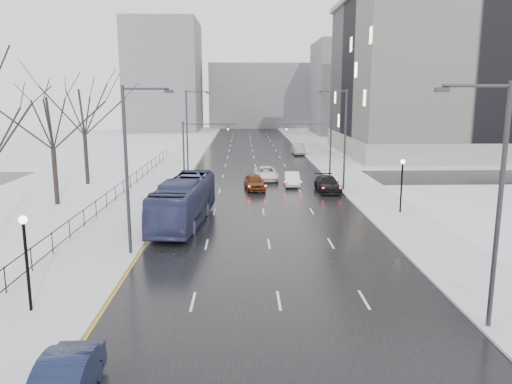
{
  "coord_description": "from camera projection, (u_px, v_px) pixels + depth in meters",
  "views": [
    {
      "loc": [
        -1.64,
        -8.78,
        9.49
      ],
      "look_at": [
        -0.7,
        26.81,
        2.5
      ],
      "focal_mm": 35.0,
      "sensor_mm": 36.0,
      "label": 1
    }
  ],
  "objects": [
    {
      "name": "cross_road",
      "position": [
        257.0,
        178.0,
        57.56
      ],
      "size": [
        130.0,
        10.0,
        0.04
      ],
      "primitive_type": "cube",
      "color": "black",
      "rests_on": "ground"
    },
    {
      "name": "sedan_right_far",
      "position": [
        328.0,
        184.0,
        49.2
      ],
      "size": [
        2.22,
        5.23,
        1.5
      ],
      "primitive_type": "imported",
      "rotation": [
        0.0,
        0.0,
        0.02
      ],
      "color": "black",
      "rests_on": "road"
    },
    {
      "name": "bldg_far_left",
      "position": [
        164.0,
        77.0,
        129.83
      ],
      "size": [
        18.0,
        22.0,
        28.0
      ],
      "primitive_type": "cube",
      "color": "slate",
      "rests_on": "ground"
    },
    {
      "name": "streetlight_l_near",
      "position": [
        130.0,
        162.0,
        28.8
      ],
      "size": [
        2.95,
        0.25,
        10.0
      ],
      "color": "#2D2D33",
      "rests_on": "ground"
    },
    {
      "name": "streetlight_r_mid",
      "position": [
        343.0,
        134.0,
        48.85
      ],
      "size": [
        2.95,
        0.25,
        10.0
      ],
      "color": "#2D2D33",
      "rests_on": "ground"
    },
    {
      "name": "bus",
      "position": [
        184.0,
        201.0,
        36.87
      ],
      "size": [
        3.95,
        12.22,
        3.34
      ],
      "primitive_type": "imported",
      "rotation": [
        0.0,
        0.0,
        -0.1
      ],
      "color": "navy",
      "rests_on": "road"
    },
    {
      "name": "iron_fence",
      "position": [
        100.0,
        205.0,
        39.4
      ],
      "size": [
        0.06,
        70.0,
        1.3
      ],
      "color": "black",
      "rests_on": "sidewalk_left"
    },
    {
      "name": "sedan_right_cross",
      "position": [
        266.0,
        173.0,
        55.85
      ],
      "size": [
        2.67,
        5.44,
        1.49
      ],
      "primitive_type": "imported",
      "rotation": [
        0.0,
        0.0,
        0.04
      ],
      "color": "white",
      "rests_on": "road"
    },
    {
      "name": "streetlight_l_far",
      "position": [
        189.0,
        127.0,
        60.19
      ],
      "size": [
        2.95,
        0.25,
        10.0
      ],
      "color": "#2D2D33",
      "rests_on": "ground"
    },
    {
      "name": "park_strip",
      "position": [
        110.0,
        164.0,
        68.81
      ],
      "size": [
        14.0,
        150.0,
        0.12
      ],
      "primitive_type": "cube",
      "color": "white",
      "rests_on": "ground"
    },
    {
      "name": "sidewalk_left",
      "position": [
        179.0,
        163.0,
        69.05
      ],
      "size": [
        5.0,
        150.0,
        0.16
      ],
      "primitive_type": "cube",
      "color": "silver",
      "rests_on": "ground"
    },
    {
      "name": "sedan_center_near",
      "position": [
        254.0,
        182.0,
        50.17
      ],
      "size": [
        2.31,
        4.69,
        1.54
      ],
      "primitive_type": "imported",
      "rotation": [
        0.0,
        0.0,
        0.11
      ],
      "color": "#4D250D",
      "rests_on": "road"
    },
    {
      "name": "sidewalk_right",
      "position": [
        330.0,
        163.0,
        69.59
      ],
      "size": [
        5.0,
        150.0,
        0.16
      ],
      "primitive_type": "cube",
      "color": "silver",
      "rests_on": "ground"
    },
    {
      "name": "road",
      "position": [
        255.0,
        164.0,
        69.33
      ],
      "size": [
        16.0,
        150.0,
        0.04
      ],
      "primitive_type": "cube",
      "color": "black",
      "rests_on": "ground"
    },
    {
      "name": "no_uturn_sign",
      "position": [
        344.0,
        163.0,
        53.43
      ],
      "size": [
        0.6,
        0.06,
        2.7
      ],
      "color": "#2D2D33",
      "rests_on": "sidewalk_right"
    },
    {
      "name": "sedan_right_near",
      "position": [
        292.0,
        179.0,
        52.36
      ],
      "size": [
        1.69,
        4.4,
        1.43
      ],
      "primitive_type": "imported",
      "rotation": [
        0.0,
        0.0,
        -0.04
      ],
      "color": "white",
      "rests_on": "road"
    },
    {
      "name": "lamppost_r_mid",
      "position": [
        402.0,
        178.0,
        39.62
      ],
      "size": [
        0.36,
        0.36,
        4.28
      ],
      "color": "black",
      "rests_on": "sidewalk_right"
    },
    {
      "name": "tree_park_d",
      "position": [
        58.0,
        205.0,
        43.37
      ],
      "size": [
        8.75,
        8.75,
        12.5
      ],
      "primitive_type": null,
      "color": "black",
      "rests_on": "ground"
    },
    {
      "name": "streetlight_r_near",
      "position": [
        495.0,
        195.0,
        19.42
      ],
      "size": [
        2.95,
        0.25,
        10.0
      ],
      "color": "#2D2D33",
      "rests_on": "ground"
    },
    {
      "name": "lamppost_l",
      "position": [
        26.0,
        249.0,
        21.4
      ],
      "size": [
        0.36,
        0.36,
        4.28
      ],
      "color": "black",
      "rests_on": "sidewalk_left"
    },
    {
      "name": "bldg_far_right",
      "position": [
        364.0,
        88.0,
        121.89
      ],
      "size": [
        24.0,
        20.0,
        22.0
      ],
      "primitive_type": "cube",
      "color": "slate",
      "rests_on": "ground"
    },
    {
      "name": "sedan_right_distant",
      "position": [
        298.0,
        149.0,
        79.69
      ],
      "size": [
        1.96,
        5.17,
        1.68
      ],
      "primitive_type": "imported",
      "rotation": [
        0.0,
        0.0,
        0.03
      ],
      "color": "gray",
      "rests_on": "road"
    },
    {
      "name": "mast_signal_left",
      "position": [
        193.0,
        143.0,
        56.58
      ],
      "size": [
        6.1,
        0.33,
        6.5
      ],
      "color": "#2D2D33",
      "rests_on": "ground"
    },
    {
      "name": "mast_signal_right",
      "position": [
        321.0,
        142.0,
        56.96
      ],
      "size": [
        6.1,
        0.33,
        6.5
      ],
      "color": "#2D2D33",
      "rests_on": "ground"
    },
    {
      "name": "civic_building",
      "position": [
        471.0,
        83.0,
        79.85
      ],
      "size": [
        41.0,
        31.0,
        24.8
      ],
      "color": "gray",
      "rests_on": "ground"
    },
    {
      "name": "bldg_far_center",
      "position": [
        262.0,
        96.0,
        146.18
      ],
      "size": [
        30.0,
        18.0,
        18.0
      ],
      "primitive_type": "cube",
      "color": "slate",
      "rests_on": "ground"
    },
    {
      "name": "tree_park_e",
      "position": [
        88.0,
        185.0,
        53.17
      ],
      "size": [
        9.45,
        9.45,
        13.5
      ],
      "primitive_type": null,
      "color": "black",
      "rests_on": "ground"
    }
  ]
}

